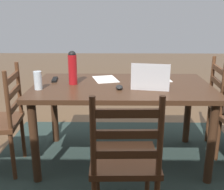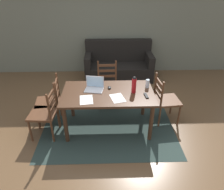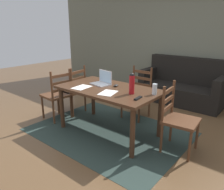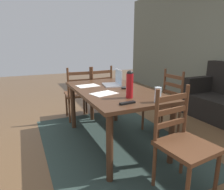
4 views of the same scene
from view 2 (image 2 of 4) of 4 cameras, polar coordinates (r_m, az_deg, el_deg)
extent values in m
plane|color=brown|center=(4.04, -1.01, -8.55)|extent=(14.00, 14.00, 0.00)
cube|color=#283833|center=(4.04, -1.01, -8.52)|extent=(2.45, 1.82, 0.01)
cube|color=#6B6D5B|center=(5.96, -1.55, 18.82)|extent=(8.00, 0.12, 2.70)
cube|color=#422819|center=(3.63, -1.11, 0.46)|extent=(1.60, 0.92, 0.04)
cylinder|color=#422819|center=(3.59, -12.62, -7.94)|extent=(0.07, 0.07, 0.71)
cylinder|color=#422819|center=(3.60, 10.65, -7.55)|extent=(0.07, 0.07, 0.71)
cylinder|color=#422819|center=(4.20, -10.98, -1.57)|extent=(0.07, 0.07, 0.71)
cylinder|color=#422819|center=(4.21, 8.70, -1.27)|extent=(0.07, 0.07, 0.71)
cube|color=#56331E|center=(3.79, -18.42, -4.88)|extent=(0.47, 0.47, 0.04)
cylinder|color=#56331E|center=(3.86, -21.44, -9.20)|extent=(0.04, 0.04, 0.43)
cylinder|color=#56331E|center=(4.13, -19.54, -5.91)|extent=(0.04, 0.04, 0.43)
cylinder|color=#56331E|center=(3.72, -16.00, -9.66)|extent=(0.04, 0.04, 0.43)
cylinder|color=#56331E|center=(4.01, -14.46, -6.21)|extent=(0.04, 0.04, 0.43)
cylinder|color=#56331E|center=(3.44, -16.97, -3.44)|extent=(0.04, 0.04, 0.50)
cylinder|color=#56331E|center=(3.74, -15.25, -0.23)|extent=(0.04, 0.04, 0.50)
cube|color=#56331E|center=(3.64, -15.85, -3.10)|extent=(0.05, 0.36, 0.05)
cube|color=#56331E|center=(3.58, -16.13, -1.43)|extent=(0.05, 0.36, 0.05)
cube|color=#56331E|center=(3.52, -16.41, 0.30)|extent=(0.05, 0.36, 0.05)
cube|color=#56331E|center=(4.10, 14.90, -1.43)|extent=(0.48, 0.48, 0.04)
cylinder|color=#56331E|center=(4.44, 15.94, -2.56)|extent=(0.04, 0.04, 0.43)
cylinder|color=#56331E|center=(4.15, 17.83, -5.36)|extent=(0.04, 0.04, 0.43)
cylinder|color=#56331E|center=(4.31, 11.26, -2.97)|extent=(0.04, 0.04, 0.43)
cylinder|color=#56331E|center=(4.01, 12.86, -5.90)|extent=(0.04, 0.04, 0.43)
cylinder|color=#56331E|center=(4.06, 11.80, 2.76)|extent=(0.04, 0.04, 0.50)
cylinder|color=#56331E|center=(3.75, 13.55, 0.08)|extent=(0.04, 0.04, 0.50)
cube|color=#56331E|center=(3.95, 12.48, 0.20)|extent=(0.06, 0.36, 0.05)
cube|color=#56331E|center=(3.89, 12.68, 1.79)|extent=(0.06, 0.36, 0.05)
cube|color=#56331E|center=(3.84, 12.89, 3.43)|extent=(0.06, 0.36, 0.05)
cube|color=#56331E|center=(4.45, -1.22, 2.38)|extent=(0.45, 0.45, 0.04)
cylinder|color=#56331E|center=(4.42, 1.37, -1.41)|extent=(0.04, 0.04, 0.43)
cylinder|color=#56331E|center=(4.41, -3.56, -1.55)|extent=(0.04, 0.04, 0.43)
cylinder|color=#56331E|center=(4.74, 1.02, 1.00)|extent=(0.04, 0.04, 0.43)
cylinder|color=#56331E|center=(4.73, -3.57, 0.87)|extent=(0.04, 0.04, 0.43)
cylinder|color=#56331E|center=(4.53, 1.07, 6.42)|extent=(0.04, 0.04, 0.50)
cylinder|color=#56331E|center=(4.52, -3.76, 6.29)|extent=(0.04, 0.04, 0.50)
cube|color=#56331E|center=(4.57, -1.33, 5.21)|extent=(0.36, 0.03, 0.05)
cube|color=#56331E|center=(4.51, -1.35, 6.65)|extent=(0.36, 0.03, 0.05)
cube|color=#56331E|center=(4.47, -1.37, 8.12)|extent=(0.36, 0.03, 0.05)
cube|color=#56331E|center=(4.08, -17.17, -1.93)|extent=(0.49, 0.49, 0.04)
cylinder|color=#56331E|center=(4.09, -19.60, -6.31)|extent=(0.04, 0.04, 0.43)
cylinder|color=#56331E|center=(4.40, -18.88, -3.39)|extent=(0.04, 0.04, 0.43)
cylinder|color=#56331E|center=(4.02, -14.29, -6.00)|extent=(0.04, 0.04, 0.43)
cylinder|color=#56331E|center=(4.34, -13.96, -3.06)|extent=(0.04, 0.04, 0.43)
cylinder|color=#56331E|center=(3.76, -15.06, -0.02)|extent=(0.04, 0.04, 0.50)
cylinder|color=#56331E|center=(4.10, -14.65, 2.63)|extent=(0.04, 0.04, 0.50)
cube|color=#56331E|center=(3.98, -14.66, 0.10)|extent=(0.07, 0.36, 0.05)
cube|color=#56331E|center=(3.92, -14.89, 1.68)|extent=(0.07, 0.36, 0.05)
cube|color=#56331E|center=(3.86, -15.13, 3.31)|extent=(0.07, 0.36, 0.05)
cube|color=black|center=(5.80, 1.84, 6.52)|extent=(1.80, 0.80, 0.40)
cube|color=black|center=(5.90, 1.74, 12.15)|extent=(1.80, 0.20, 0.60)
cube|color=black|center=(5.77, 10.17, 9.70)|extent=(0.16, 0.80, 0.30)
cube|color=black|center=(5.67, -6.52, 9.61)|extent=(0.16, 0.80, 0.30)
cube|color=silver|center=(3.69, -4.95, 1.39)|extent=(0.35, 0.27, 0.02)
cube|color=silver|center=(3.73, -4.67, 3.69)|extent=(0.32, 0.07, 0.21)
cube|color=#A5CCEA|center=(3.73, -4.69, 3.65)|extent=(0.29, 0.06, 0.19)
cylinder|color=#A81419|center=(3.57, 6.02, 2.57)|extent=(0.08, 0.08, 0.27)
sphere|color=black|center=(3.51, 6.13, 4.51)|extent=(0.07, 0.07, 0.07)
cylinder|color=silver|center=(3.80, 9.68, 3.09)|extent=(0.07, 0.07, 0.16)
ellipsoid|color=black|center=(3.74, -0.73, 2.06)|extent=(0.06, 0.10, 0.03)
cube|color=black|center=(3.55, 9.33, -0.17)|extent=(0.06, 0.17, 0.02)
cube|color=white|center=(3.43, -7.05, -1.30)|extent=(0.24, 0.32, 0.00)
cube|color=white|center=(3.45, 1.54, -0.84)|extent=(0.28, 0.34, 0.00)
camera|label=1|loc=(5.66, -0.89, 18.59)|focal=43.99mm
camera|label=3|loc=(2.41, 64.14, -9.04)|focal=35.15mm
camera|label=4|loc=(3.34, 42.66, 0.65)|focal=32.16mm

